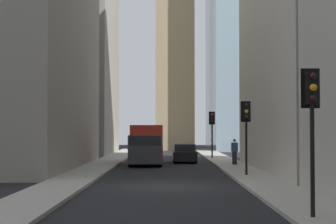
% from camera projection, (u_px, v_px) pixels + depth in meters
% --- Properties ---
extents(ground_plane, '(135.00, 135.00, 0.00)m').
position_uv_depth(ground_plane, '(165.00, 186.00, 24.04)').
color(ground_plane, black).
extents(sidewalk_right, '(90.00, 2.20, 0.14)m').
position_uv_depth(sidewalk_right, '(64.00, 184.00, 24.04)').
color(sidewalk_right, '#A8A399').
rests_on(sidewalk_right, ground_plane).
extents(sidewalk_left, '(90.00, 2.20, 0.14)m').
position_uv_depth(sidewalk_left, '(266.00, 184.00, 24.04)').
color(sidewalk_left, '#A8A399').
rests_on(sidewalk_left, ground_plane).
extents(building_right_midfar, '(19.15, 10.50, 19.84)m').
position_uv_depth(building_right_midfar, '(5.00, 17.00, 35.43)').
color(building_right_midfar, gray).
rests_on(building_right_midfar, ground_plane).
extents(church_spire, '(5.23, 5.23, 33.99)m').
position_uv_depth(church_spire, '(175.00, 9.00, 68.27)').
color(church_spire, '#9E8966').
rests_on(church_spire, ground_plane).
extents(delivery_truck, '(6.46, 2.25, 2.84)m').
position_uv_depth(delivery_truck, '(147.00, 144.00, 38.71)').
color(delivery_truck, red).
rests_on(delivery_truck, ground_plane).
extents(sedan_black, '(4.30, 1.78, 1.42)m').
position_uv_depth(sedan_black, '(185.00, 154.00, 41.69)').
color(sedan_black, black).
rests_on(sedan_black, ground_plane).
extents(traffic_light_foreground, '(0.43, 0.52, 4.05)m').
position_uv_depth(traffic_light_foreground, '(312.00, 107.00, 14.69)').
color(traffic_light_foreground, black).
rests_on(traffic_light_foreground, sidewalk_left).
extents(traffic_light_midblock, '(0.43, 0.52, 3.88)m').
position_uv_depth(traffic_light_midblock, '(246.00, 121.00, 28.47)').
color(traffic_light_midblock, black).
rests_on(traffic_light_midblock, sidewalk_left).
extents(traffic_light_far_junction, '(0.43, 0.52, 3.93)m').
position_uv_depth(traffic_light_far_junction, '(212.00, 124.00, 45.76)').
color(traffic_light_far_junction, black).
rests_on(traffic_light_far_junction, sidewalk_left).
extents(pedestrian, '(0.26, 0.44, 1.76)m').
position_uv_depth(pedestrian, '(235.00, 150.00, 36.98)').
color(pedestrian, black).
rests_on(pedestrian, sidewalk_left).
extents(discarded_bottle, '(0.07, 0.07, 0.27)m').
position_uv_depth(discarded_bottle, '(86.00, 176.00, 26.53)').
color(discarded_bottle, '#999EA3').
rests_on(discarded_bottle, sidewalk_right).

